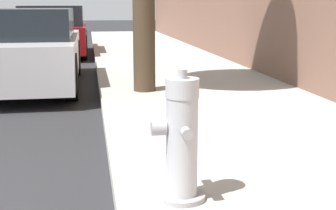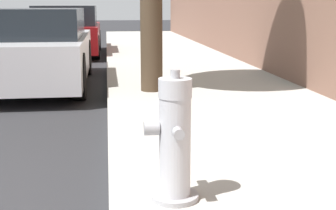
# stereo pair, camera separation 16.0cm
# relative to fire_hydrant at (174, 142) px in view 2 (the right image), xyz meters

# --- Properties ---
(fire_hydrant) EXTENTS (0.37, 0.37, 0.88)m
(fire_hydrant) POSITION_rel_fire_hydrant_xyz_m (0.00, 0.00, 0.00)
(fire_hydrant) COLOR #97979C
(fire_hydrant) RESTS_ON sidewalk_slab
(parked_car_near) EXTENTS (1.82, 4.20, 1.36)m
(parked_car_near) POSITION_rel_fire_hydrant_xyz_m (-1.67, 5.46, 0.13)
(parked_car_near) COLOR #B7B7BC
(parked_car_near) RESTS_ON ground_plane
(parked_car_mid) EXTENTS (1.82, 3.99, 1.39)m
(parked_car_mid) POSITION_rel_fire_hydrant_xyz_m (-1.53, 10.70, 0.13)
(parked_car_mid) COLOR maroon
(parked_car_mid) RESTS_ON ground_plane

